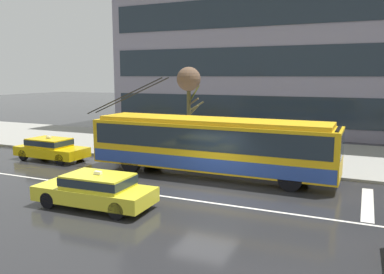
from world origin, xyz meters
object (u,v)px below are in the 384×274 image
object	(u,v)px
taxi_oncoming_near	(96,189)
pedestrian_at_shelter	(288,143)
pedestrian_approaching_curb	(293,137)
street_tree_bare	(189,82)
trolleybus	(210,144)
taxi_queued_behind_bus	(51,148)

from	to	relation	value
taxi_oncoming_near	pedestrian_at_shelter	distance (m)	11.69
taxi_oncoming_near	pedestrian_at_shelter	bearing A→B (deg)	63.60
pedestrian_approaching_curb	street_tree_bare	size ratio (longest dim) A/B	0.38
pedestrian_at_shelter	street_tree_bare	size ratio (longest dim) A/B	0.32
trolleybus	taxi_queued_behind_bus	distance (m)	9.96
taxi_oncoming_near	pedestrian_at_shelter	size ratio (longest dim) A/B	2.69
taxi_queued_behind_bus	pedestrian_at_shelter	world-z (taller)	pedestrian_at_shelter
trolleybus	street_tree_bare	bearing A→B (deg)	124.26
trolleybus	taxi_queued_behind_bus	xyz separation A→B (m)	(-9.91, -0.37, -0.86)
pedestrian_approaching_curb	pedestrian_at_shelter	bearing A→B (deg)	109.41
trolleybus	taxi_oncoming_near	distance (m)	6.60
trolleybus	taxi_oncoming_near	xyz separation A→B (m)	(-2.19, -6.17, -0.86)
street_tree_bare	taxi_queued_behind_bus	bearing A→B (deg)	-139.75
trolleybus	pedestrian_at_shelter	world-z (taller)	trolleybus
street_tree_bare	pedestrian_at_shelter	bearing A→B (deg)	-6.93
trolleybus	pedestrian_at_shelter	xyz separation A→B (m)	(3.01, 4.30, -0.41)
taxi_queued_behind_bus	taxi_oncoming_near	distance (m)	9.65
taxi_queued_behind_bus	street_tree_bare	world-z (taller)	street_tree_bare
trolleybus	pedestrian_approaching_curb	distance (m)	4.56
trolleybus	pedestrian_approaching_curb	bearing A→B (deg)	39.90
taxi_queued_behind_bus	trolleybus	bearing A→B (deg)	2.16
trolleybus	taxi_oncoming_near	bearing A→B (deg)	-109.52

